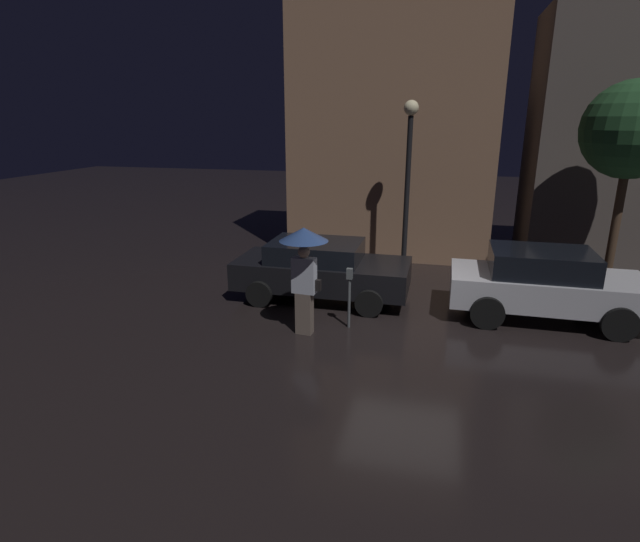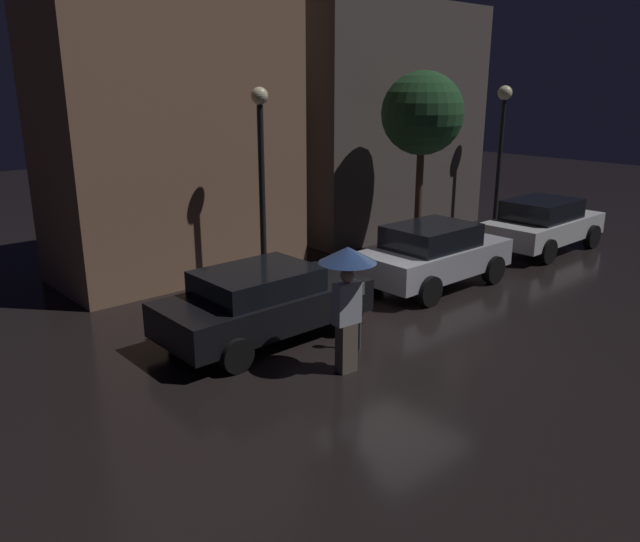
# 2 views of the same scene
# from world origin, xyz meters

# --- Properties ---
(ground_plane) EXTENTS (60.00, 60.00, 0.00)m
(ground_plane) POSITION_xyz_m (0.00, 0.00, 0.00)
(ground_plane) COLOR black
(building_facade_left) EXTENTS (6.07, 3.00, 9.07)m
(building_facade_left) POSITION_xyz_m (-1.11, 6.50, 4.53)
(building_facade_left) COLOR #8C664C
(building_facade_left) RESTS_ON ground
(parked_car_black) EXTENTS (4.10, 1.99, 1.39)m
(parked_car_black) POSITION_xyz_m (-2.18, 1.44, 0.73)
(parked_car_black) COLOR black
(parked_car_black) RESTS_ON ground
(parked_car_silver) EXTENTS (3.96, 1.94, 1.52)m
(parked_car_silver) POSITION_xyz_m (2.76, 1.34, 0.79)
(parked_car_silver) COLOR #B7B7BF
(parked_car_silver) RESTS_ON ground
(pedestrian_with_umbrella) EXTENTS (0.95, 0.95, 2.18)m
(pedestrian_with_umbrella) POSITION_xyz_m (-2.01, -0.65, 1.62)
(pedestrian_with_umbrella) COLOR #66564C
(pedestrian_with_umbrella) RESTS_ON ground
(parking_meter) EXTENTS (0.12, 0.10, 1.27)m
(parking_meter) POSITION_xyz_m (-1.20, -0.15, 0.79)
(parking_meter) COLOR #4C5154
(parking_meter) RESTS_ON ground
(street_lamp_near) EXTENTS (0.38, 0.38, 4.61)m
(street_lamp_near) POSITION_xyz_m (-0.41, 3.80, 3.04)
(street_lamp_near) COLOR black
(street_lamp_near) RESTS_ON ground
(street_tree) EXTENTS (2.19, 2.19, 5.01)m
(street_tree) POSITION_xyz_m (4.53, 3.32, 3.89)
(street_tree) COLOR #473323
(street_tree) RESTS_ON ground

